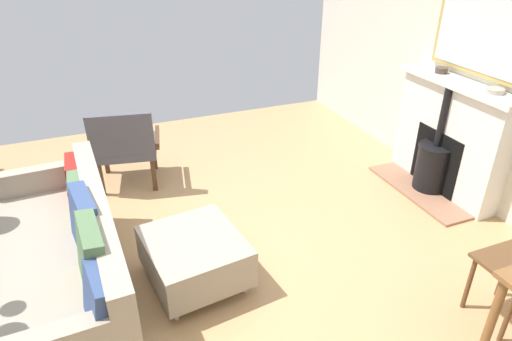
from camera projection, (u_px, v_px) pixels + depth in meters
ground_plane at (179, 268)px, 3.54m from camera, size 5.91×6.05×0.01m
wall_left at (505, 53)px, 3.83m from camera, size 0.12×6.05×2.84m
fireplace at (446, 143)px, 4.38m from camera, size 0.56×1.33×1.13m
mirror_over_mantel at (483, 21)px, 3.88m from camera, size 0.04×1.01×0.92m
mantel_bowl_near at (441, 70)px, 4.30m from camera, size 0.12×0.12×0.06m
mantel_bowl_far at (495, 90)px, 3.78m from camera, size 0.16×0.16×0.04m
sofa at (63, 261)px, 3.05m from camera, size 0.91×2.00×0.85m
ottoman at (195, 256)px, 3.29m from camera, size 0.75×0.80×0.38m
armchair_accent at (124, 144)px, 4.42m from camera, size 0.77×0.68×0.86m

